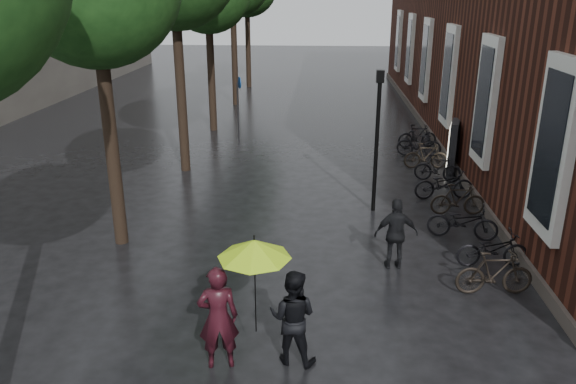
# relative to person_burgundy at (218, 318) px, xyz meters

# --- Properties ---
(person_burgundy) EXTENTS (0.74, 0.57, 1.83)m
(person_burgundy) POSITION_rel_person_burgundy_xyz_m (0.00, 0.00, 0.00)
(person_burgundy) COLOR black
(person_burgundy) RESTS_ON ground
(person_black) EXTENTS (0.93, 0.79, 1.68)m
(person_black) POSITION_rel_person_burgundy_xyz_m (1.21, 0.21, -0.07)
(person_black) COLOR black
(person_black) RESTS_ON ground
(lime_umbrella) EXTENTS (1.19, 1.19, 1.75)m
(lime_umbrella) POSITION_rel_person_burgundy_xyz_m (0.60, 0.13, 1.20)
(lime_umbrella) COLOR black
(lime_umbrella) RESTS_ON ground
(pedestrian_walking) EXTENTS (1.00, 0.49, 1.66)m
(pedestrian_walking) POSITION_rel_person_burgundy_xyz_m (3.32, 3.75, -0.09)
(pedestrian_walking) COLOR black
(pedestrian_walking) RESTS_ON ground
(parked_bicycles) EXTENTS (2.07, 12.18, 0.99)m
(parked_bicycles) POSITION_rel_person_burgundy_xyz_m (5.33, 8.25, -0.45)
(parked_bicycles) COLOR black
(parked_bicycles) RESTS_ON ground
(ad_lightbox) EXTENTS (0.27, 1.18, 1.78)m
(ad_lightbox) POSITION_rel_person_burgundy_xyz_m (6.09, 11.06, -0.02)
(ad_lightbox) COLOR black
(ad_lightbox) RESTS_ON ground
(lamp_post) EXTENTS (0.20, 0.20, 3.96)m
(lamp_post) POSITION_rel_person_burgundy_xyz_m (3.12, 7.26, 1.49)
(lamp_post) COLOR black
(lamp_post) RESTS_ON ground
(cycle_sign) EXTENTS (0.14, 0.48, 2.63)m
(cycle_sign) POSITION_rel_person_burgundy_xyz_m (-1.83, 14.95, 0.83)
(cycle_sign) COLOR #262628
(cycle_sign) RESTS_ON ground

